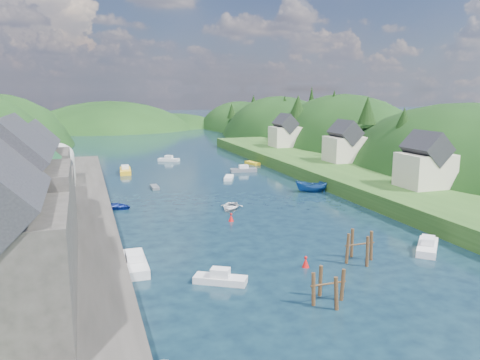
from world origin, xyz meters
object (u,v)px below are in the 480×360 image
object	(u,v)px
piling_cluster_near	(328,290)
channel_buoy_near	(306,262)
channel_buoy_far	(231,218)
piling_cluster_far	(359,250)

from	to	relation	value
piling_cluster_near	channel_buoy_near	xyz separation A→B (m)	(1.75, 7.42, -0.58)
piling_cluster_near	channel_buoy_near	size ratio (longest dim) A/B	2.96
channel_buoy_near	channel_buoy_far	size ratio (longest dim) A/B	1.00
piling_cluster_near	piling_cluster_far	world-z (taller)	piling_cluster_far
piling_cluster_far	piling_cluster_near	bearing A→B (deg)	-136.34
piling_cluster_far	channel_buoy_near	world-z (taller)	piling_cluster_far
channel_buoy_near	channel_buoy_far	bearing A→B (deg)	96.47
channel_buoy_near	channel_buoy_far	xyz separation A→B (m)	(-1.97, 17.39, 0.00)
channel_buoy_near	piling_cluster_near	bearing A→B (deg)	-103.28
piling_cluster_far	channel_buoy_near	size ratio (longest dim) A/B	3.27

